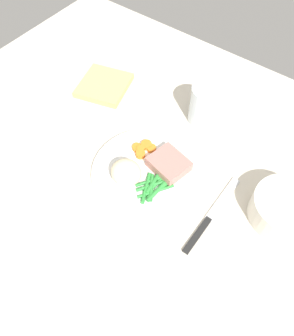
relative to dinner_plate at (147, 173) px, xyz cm
name	(u,v)px	position (x,y,z in cm)	size (l,w,h in cm)	color
dining_table	(153,165)	(-0.94, 3.47, -1.80)	(120.00, 90.00, 2.00)	beige
dinner_plate	(147,173)	(0.00, 0.00, 0.00)	(24.07, 24.07, 1.60)	white
meat_portion	(170,163)	(3.25, 3.79, 2.08)	(7.80, 6.82, 2.56)	#B2756B
mashed_potatoes	(126,172)	(-2.17, -4.33, 3.34)	(6.55, 6.07, 5.08)	beige
carrot_slices	(143,149)	(-4.03, 3.90, 1.29)	(4.92, 5.22, 1.06)	orange
green_beans	(155,185)	(3.65, -2.22, 1.19)	(6.87, 10.80, 0.90)	#2D8C38
fork	(87,138)	(-17.60, -0.26, -0.60)	(1.44, 16.60, 0.40)	silver
knife	(211,216)	(16.44, -0.29, -0.60)	(1.70, 20.50, 0.64)	black
water_glass	(206,107)	(1.25, 21.61, 3.42)	(7.88, 7.88, 9.94)	silver
salad_bowl	(284,208)	(27.47, 8.15, 2.41)	(12.98, 12.98, 5.69)	silver
napkin	(104,85)	(-25.66, 15.36, 0.02)	(12.09, 12.48, 1.65)	#DBBC6B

